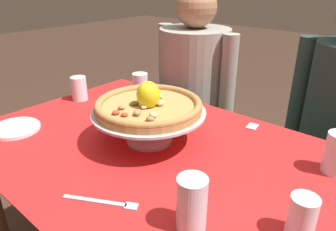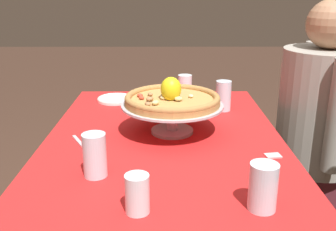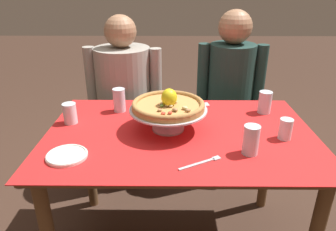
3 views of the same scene
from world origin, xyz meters
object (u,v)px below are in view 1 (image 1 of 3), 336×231
sugar_packet (252,127)px  diner_left (193,99)px  pizza_stand (149,118)px  water_glass_side_right (301,218)px  water_glass_front_right (192,207)px  side_plate (15,128)px  dinner_fork (104,203)px  pizza (148,105)px  water_glass_back_left (140,89)px  water_glass_side_left (79,90)px

sugar_packet → diner_left: size_ratio=0.04×
pizza_stand → water_glass_side_right: size_ratio=3.80×
pizza_stand → water_glass_front_right: bearing=-33.1°
pizza_stand → sugar_packet: pizza_stand is taller
side_plate → diner_left: bearing=83.6°
dinner_fork → diner_left: 1.10m
water_glass_front_right → side_plate: water_glass_front_right is taller
sugar_packet → dinner_fork: bearing=-97.0°
dinner_fork → diner_left: (-0.46, 0.99, -0.13)m
pizza → water_glass_back_left: pizza is taller
water_glass_side_left → water_glass_front_right: 0.91m
water_glass_front_right → pizza: bearing=147.0°
pizza → sugar_packet: size_ratio=7.03×
water_glass_side_left → dinner_fork: water_glass_side_left is taller
dinner_fork → pizza: bearing=114.7°
side_plate → water_glass_side_left: bearing=103.5°
water_glass_side_right → sugar_packet: (-0.32, 0.42, -0.04)m
pizza → water_glass_front_right: size_ratio=2.71×
water_glass_front_right → diner_left: bearing=126.3°
pizza → water_glass_back_left: 0.37m
pizza → water_glass_front_right: (0.35, -0.23, -0.08)m
sugar_packet → water_glass_back_left: bearing=-169.0°
water_glass_side_right → dinner_fork: 0.46m
pizza_stand → diner_left: bearing=115.0°
dinner_fork → water_glass_side_right: bearing=28.2°
diner_left → side_plate: bearing=-96.4°
pizza → side_plate: 0.52m
pizza → water_glass_side_right: 0.56m
pizza → diner_left: size_ratio=0.29×
dinner_fork → sugar_packet: 0.64m
water_glass_back_left → water_glass_front_right: size_ratio=1.01×
pizza_stand → sugar_packet: 0.40m
water_glass_back_left → pizza_stand: bearing=-39.7°
water_glass_side_left → diner_left: 0.66m
side_plate → water_glass_back_left: bearing=73.2°
side_plate → sugar_packet: bearing=42.5°
water_glass_side_left → dinner_fork: bearing=-30.3°
sugar_packet → pizza_stand: bearing=-124.1°
water_glass_back_left → water_glass_front_right: water_glass_back_left is taller
water_glass_side_right → water_glass_front_right: (-0.19, -0.14, 0.01)m
pizza_stand → diner_left: diner_left is taller
water_glass_front_right → water_glass_side_right: bearing=35.1°
water_glass_front_right → side_plate: bearing=-177.2°
pizza → dinner_fork: (0.14, -0.31, -0.13)m
water_glass_back_left → dinner_fork: bearing=-52.2°
water_glass_side_right → dinner_fork: size_ratio=0.55×
water_glass_back_left → dinner_fork: size_ratio=0.72×
side_plate → diner_left: (0.11, 0.95, -0.14)m
water_glass_side_right → sugar_packet: size_ratio=1.99×
sugar_packet → diner_left: (-0.54, 0.36, -0.13)m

